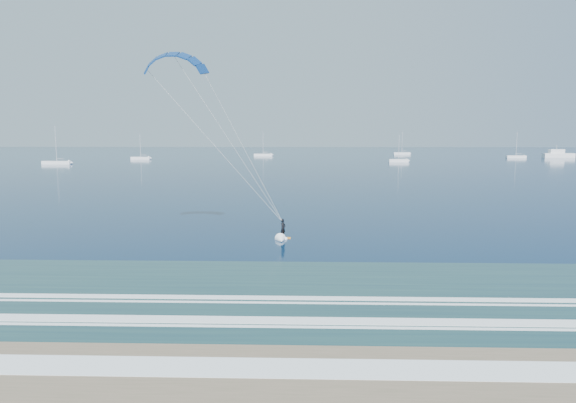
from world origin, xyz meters
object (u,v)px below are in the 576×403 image
Objects in this scene: sailboat_3 at (399,161)px; kitesurfer_rig at (230,142)px; sailboat_2 at (263,155)px; sailboat_5 at (516,157)px; sailboat_0 at (57,162)px; sailboat_4 at (402,153)px; motor_yacht at (558,154)px; sailboat_1 at (141,158)px.

kitesurfer_rig is at bearing -106.07° from sailboat_3.
sailboat_5 is (118.51, -19.93, -0.00)m from sailboat_2.
sailboat_0 is 1.15× the size of sailboat_5.
sailboat_2 is (68.58, 77.49, -0.01)m from sailboat_0.
kitesurfer_rig is 218.89m from sailboat_5.
sailboat_0 is 1.11× the size of sailboat_2.
sailboat_4 is at bearing 78.43° from sailboat_3.
sailboat_5 is at bearing 17.10° from sailboat_0.
sailboat_0 is 195.74m from sailboat_5.
motor_yacht is (127.13, 198.16, -8.16)m from kitesurfer_rig.
sailboat_5 reaches higher than motor_yacht.
sailboat_2 reaches higher than motor_yacht.
kitesurfer_rig reaches higher than sailboat_2.
kitesurfer_rig is 235.58m from motor_yacht.
sailboat_4 is 61.64m from sailboat_5.
motor_yacht is at bearing 7.98° from sailboat_1.
sailboat_4 reaches higher than sailboat_3.
sailboat_5 is (44.23, -42.94, -0.00)m from sailboat_4.
sailboat_0 reaches higher than sailboat_1.
sailboat_0 reaches higher than sailboat_4.
kitesurfer_rig is 1.55× the size of sailboat_4.
sailboat_1 is at bearing -173.10° from sailboat_5.
sailboat_4 is 1.01× the size of sailboat_5.
sailboat_1 is at bearing 170.08° from sailboat_3.
motor_yacht is at bearing 16.98° from sailboat_0.
sailboat_2 reaches higher than sailboat_5.
motor_yacht is 1.17× the size of sailboat_5.
motor_yacht is at bearing 15.98° from sailboat_5.
sailboat_5 is at bearing -164.02° from motor_yacht.
sailboat_1 is (18.74, 37.19, -0.02)m from sailboat_0.
sailboat_4 is (74.28, 23.01, -0.00)m from sailboat_2.
sailboat_0 is at bearing -171.69° from sailboat_3.
sailboat_4 is at bearing 17.21° from sailboat_2.
sailboat_2 is at bearing -162.79° from sailboat_4.
kitesurfer_rig is 1.33× the size of motor_yacht.
sailboat_3 is (126.05, 18.41, -0.02)m from sailboat_0.
sailboat_5 reaches higher than sailboat_3.
sailboat_5 is (61.04, 39.14, 0.01)m from sailboat_3.
sailboat_3 is at bearing 73.93° from kitesurfer_rig.
sailboat_4 is (60.80, 234.77, -9.01)m from kitesurfer_rig.
sailboat_0 is at bearing -131.51° from sailboat_2.
sailboat_2 reaches higher than sailboat_3.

